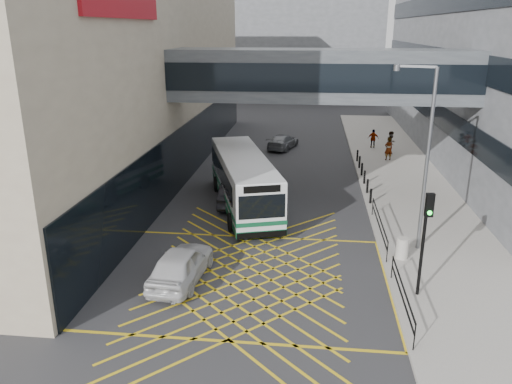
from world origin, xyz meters
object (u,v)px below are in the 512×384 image
(bus, at_px, (243,179))
(litter_bin, at_px, (402,248))
(car_dark, at_px, (234,193))
(pedestrian_a, at_px, (388,149))
(traffic_light, at_px, (426,230))
(car_white, at_px, (181,264))
(pedestrian_c, at_px, (373,139))
(pedestrian_b, at_px, (391,143))
(street_lamp, at_px, (424,149))
(car_silver, at_px, (283,141))

(bus, xyz_separation_m, litter_bin, (8.23, -6.56, -1.02))
(car_dark, relative_size, litter_bin, 4.67)
(pedestrian_a, bearing_deg, traffic_light, 66.69)
(car_dark, height_order, traffic_light, traffic_light)
(car_white, xyz_separation_m, car_dark, (0.75, 9.79, -0.06))
(car_dark, distance_m, pedestrian_a, 15.51)
(litter_bin, height_order, pedestrian_a, pedestrian_a)
(pedestrian_a, relative_size, pedestrian_c, 1.12)
(pedestrian_b, bearing_deg, bus, -172.06)
(car_white, height_order, pedestrian_c, pedestrian_c)
(car_dark, bearing_deg, litter_bin, 140.58)
(car_dark, height_order, street_lamp, street_lamp)
(car_silver, bearing_deg, car_dark, 98.45)
(litter_bin, height_order, pedestrian_b, pedestrian_b)
(bus, bearing_deg, car_white, -115.09)
(car_white, xyz_separation_m, traffic_light, (9.66, -0.44, 2.17))
(car_dark, bearing_deg, traffic_light, 129.41)
(car_silver, relative_size, litter_bin, 4.46)
(street_lamp, bearing_deg, pedestrian_b, 103.23)
(car_silver, distance_m, pedestrian_c, 7.91)
(traffic_light, xyz_separation_m, litter_bin, (-0.10, 3.40, -2.30))
(bus, height_order, litter_bin, bus)
(street_lamp, relative_size, litter_bin, 8.70)
(car_silver, relative_size, street_lamp, 0.51)
(bus, xyz_separation_m, pedestrian_b, (10.49, 13.45, -0.55))
(car_white, height_order, street_lamp, street_lamp)
(bus, distance_m, pedestrian_a, 15.32)
(traffic_light, bearing_deg, litter_bin, 85.66)
(car_dark, height_order, pedestrian_c, pedestrian_c)
(street_lamp, bearing_deg, bus, 167.32)
(traffic_light, distance_m, street_lamp, 5.15)
(car_silver, relative_size, traffic_light, 1.02)
(car_dark, relative_size, pedestrian_b, 2.37)
(litter_bin, bearing_deg, car_white, -162.75)
(litter_bin, bearing_deg, car_dark, 142.21)
(bus, xyz_separation_m, car_dark, (-0.58, 0.27, -0.96))
(car_white, relative_size, car_silver, 1.12)
(car_silver, distance_m, street_lamp, 22.29)
(car_white, distance_m, pedestrian_b, 25.84)
(car_dark, distance_m, street_lamp, 11.87)
(pedestrian_b, relative_size, pedestrian_c, 1.19)
(bus, relative_size, street_lamp, 1.34)
(litter_bin, relative_size, pedestrian_b, 0.51)
(traffic_light, relative_size, street_lamp, 0.50)
(street_lamp, xyz_separation_m, pedestrian_c, (0.32, 21.05, -4.03))
(bus, bearing_deg, pedestrian_c, 42.24)
(pedestrian_a, relative_size, pedestrian_b, 0.94)
(car_dark, distance_m, car_silver, 15.10)
(car_silver, distance_m, litter_bin, 22.83)
(car_dark, bearing_deg, car_silver, -99.27)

